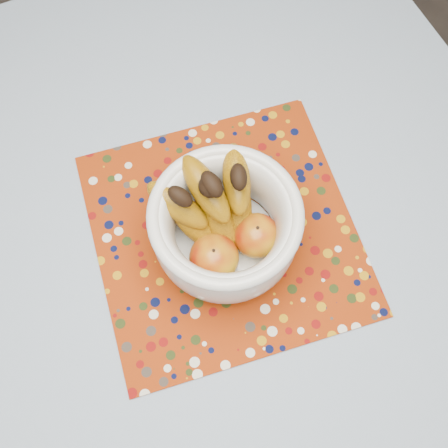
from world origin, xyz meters
name	(u,v)px	position (x,y,z in m)	size (l,w,h in m)	color
table	(183,268)	(0.00, 0.00, 0.67)	(1.20, 1.20, 0.75)	brown
tablecloth	(179,254)	(0.00, 0.00, 0.76)	(1.32, 1.32, 0.01)	slate
placemat	(225,233)	(0.09, 0.00, 0.76)	(0.44, 0.44, 0.00)	maroon
fruit_bowl	(222,221)	(0.08, -0.01, 0.85)	(0.25, 0.24, 0.20)	silver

